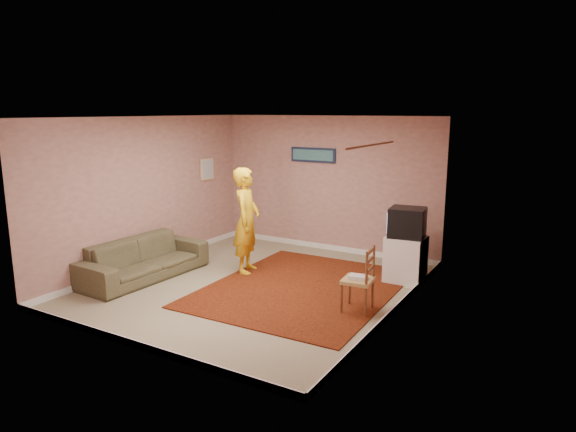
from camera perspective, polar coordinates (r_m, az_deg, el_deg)
The scene contains 26 objects.
ground at distance 8.13m, azimuth -3.60°, elevation -7.74°, with size 5.00×5.00×0.00m, color gray.
wall_back at distance 9.93m, azimuth 4.38°, elevation 3.56°, with size 4.50×0.02×2.60m, color tan.
wall_front at distance 5.94m, azimuth -17.36°, elevation -2.52°, with size 4.50×0.02×2.60m, color tan.
wall_left at distance 9.23m, azimuth -15.39°, elevation 2.54°, with size 0.02×5.00×2.60m, color tan.
wall_right at distance 6.81m, azimuth 12.16°, elevation -0.45°, with size 0.02×5.00×2.60m, color tan.
ceiling at distance 7.67m, azimuth -3.85°, elevation 10.91°, with size 4.50×5.00×0.02m, color white.
baseboard_back at distance 10.18m, azimuth 4.25°, elevation -3.43°, with size 4.50×0.02×0.10m, color white.
baseboard_front at distance 6.36m, azimuth -16.59°, elevation -13.49°, with size 4.50×0.02×0.10m, color white.
baseboard_left at distance 9.49m, azimuth -14.94°, elevation -4.93°, with size 0.02×5.00×0.10m, color white.
baseboard_right at distance 7.18m, azimuth 11.65°, elevation -10.24°, with size 0.02×5.00×0.10m, color white.
window at distance 5.95m, azimuth 9.43°, elevation -0.62°, with size 0.01×1.10×1.50m, color black.
curtain_sheer at distance 5.87m, azimuth 8.70°, elevation -2.78°, with size 0.01×0.75×2.10m, color white.
curtain_floral at distance 6.51m, azimuth 10.87°, elevation -1.41°, with size 0.01×0.35×2.10m, color beige.
curtain_rod at distance 5.85m, azimuth 9.31°, elevation 7.79°, with size 0.02×0.02×1.40m, color brown.
picture_back at distance 9.98m, azimuth 2.79°, elevation 6.79°, with size 0.95×0.04×0.28m.
picture_left at distance 10.34m, azimuth -8.99°, elevation 5.17°, with size 0.04×0.38×0.42m.
area_rug at distance 8.01m, azimuth 1.62°, elevation -7.97°, with size 2.68×3.35×0.02m, color black.
tv_cabinet at distance 8.41m, azimuth 12.93°, elevation -4.71°, with size 0.58×0.53×0.74m, color white.
crt_tv at distance 8.26m, azimuth 13.08°, elevation -0.69°, with size 0.60×0.54×0.47m.
chair_a at distance 8.67m, azimuth 12.53°, elevation -2.70°, with size 0.47×0.45×0.52m.
dvd_player at distance 8.69m, azimuth 12.51°, elevation -3.11°, with size 0.36×0.26×0.06m, color #AFAFB4.
blue_throw at distance 8.81m, azimuth 12.97°, elevation -1.23°, with size 0.45×0.06×0.47m, color #8DBFE7.
chair_b at distance 7.03m, azimuth 7.78°, elevation -6.21°, with size 0.43×0.45×0.49m.
game_console at distance 7.05m, azimuth 7.76°, elevation -6.73°, with size 0.24×0.17×0.05m, color silver.
sofa at distance 8.73m, azimuth -15.69°, elevation -4.60°, with size 2.19×0.85×0.64m, color brown.
person at distance 8.60m, azimuth -4.62°, elevation -0.52°, with size 0.65×0.43×1.78m, color yellow.
Camera 1 is at (4.30, -6.34, 2.71)m, focal length 32.00 mm.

